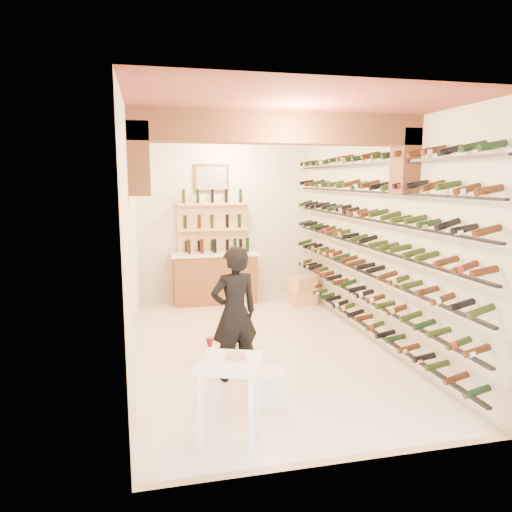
{
  "coord_description": "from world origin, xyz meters",
  "views": [
    {
      "loc": [
        -1.55,
        -6.51,
        2.43
      ],
      "look_at": [
        0.0,
        0.3,
        1.3
      ],
      "focal_mm": 33.33,
      "sensor_mm": 36.0,
      "label": 1
    }
  ],
  "objects": [
    {
      "name": "ground",
      "position": [
        0.0,
        0.0,
        0.0
      ],
      "size": [
        6.0,
        6.0,
        0.0
      ],
      "primitive_type": "plane",
      "color": "white",
      "rests_on": "ground"
    },
    {
      "name": "room_shell",
      "position": [
        0.0,
        -0.26,
        2.25
      ],
      "size": [
        3.52,
        6.02,
        3.21
      ],
      "color": "silver",
      "rests_on": "ground"
    },
    {
      "name": "wine_rack",
      "position": [
        1.53,
        0.0,
        1.55
      ],
      "size": [
        0.32,
        5.7,
        2.56
      ],
      "color": "black",
      "rests_on": "ground"
    },
    {
      "name": "back_counter",
      "position": [
        -0.3,
        2.65,
        0.53
      ],
      "size": [
        1.7,
        0.62,
        1.29
      ],
      "color": "brown",
      "rests_on": "ground"
    },
    {
      "name": "back_shelving",
      "position": [
        -0.3,
        2.89,
        1.17
      ],
      "size": [
        1.4,
        0.31,
        2.73
      ],
      "color": "#E2B27F",
      "rests_on": "ground"
    },
    {
      "name": "tasting_table",
      "position": [
        -0.87,
        -2.46,
        0.66
      ],
      "size": [
        0.72,
        0.72,
        0.98
      ],
      "rotation": [
        0.0,
        0.0,
        -0.36
      ],
      "color": "white",
      "rests_on": "ground"
    },
    {
      "name": "white_stool",
      "position": [
        -0.34,
        -1.84,
        0.2
      ],
      "size": [
        0.33,
        0.33,
        0.39
      ],
      "primitive_type": "cube",
      "rotation": [
        0.0,
        0.0,
        0.04
      ],
      "color": "white",
      "rests_on": "ground"
    },
    {
      "name": "person",
      "position": [
        -0.57,
        -1.03,
        0.83
      ],
      "size": [
        0.68,
        0.53,
        1.65
      ],
      "primitive_type": "imported",
      "rotation": [
        0.0,
        0.0,
        3.39
      ],
      "color": "black",
      "rests_on": "ground"
    },
    {
      "name": "chrome_barstool",
      "position": [
        -0.32,
        -0.1,
        0.43
      ],
      "size": [
        0.39,
        0.39,
        0.75
      ],
      "rotation": [
        0.0,
        0.0,
        0.42
      ],
      "color": "silver",
      "rests_on": "ground"
    },
    {
      "name": "crate_lower",
      "position": [
        1.36,
        2.11,
        0.14
      ],
      "size": [
        0.5,
        0.36,
        0.29
      ],
      "primitive_type": "cube",
      "rotation": [
        0.0,
        0.0,
        0.07
      ],
      "color": "#DCA879",
      "rests_on": "ground"
    },
    {
      "name": "crate_upper",
      "position": [
        1.36,
        2.11,
        0.42
      ],
      "size": [
        0.56,
        0.47,
        0.28
      ],
      "primitive_type": "cube",
      "rotation": [
        0.0,
        0.0,
        0.34
      ],
      "color": "#DCA879",
      "rests_on": "crate_lower"
    }
  ]
}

